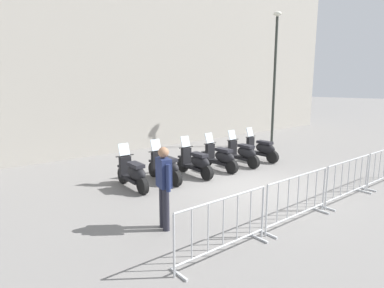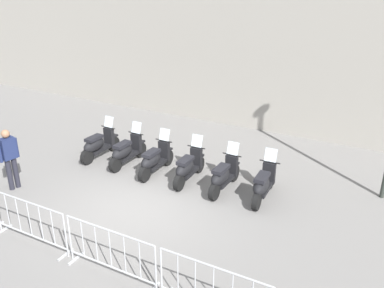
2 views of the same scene
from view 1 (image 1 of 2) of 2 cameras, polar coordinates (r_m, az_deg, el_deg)
ground_plane at (r=9.78m, az=10.10°, el=-7.30°), size 120.00×120.00×0.00m
motorcycle_0 at (r=9.45m, az=-10.15°, el=-5.07°), size 0.71×1.71×1.24m
motorcycle_1 at (r=9.99m, az=-4.58°, el=-4.07°), size 0.70×1.71×1.24m
motorcycle_2 at (r=10.55m, az=0.68°, el=-3.23°), size 0.68×1.71×1.24m
motorcycle_3 at (r=11.29m, az=4.93°, el=-2.35°), size 0.65×1.72×1.24m
motorcycle_4 at (r=12.04m, az=8.74°, el=-1.60°), size 0.70×1.71×1.24m
motorcycle_5 at (r=12.91m, az=11.86°, el=-0.88°), size 0.62×1.72×1.24m
barrier_segment_0 at (r=5.87m, az=5.44°, el=-14.24°), size 2.09×0.81×1.07m
barrier_segment_1 at (r=7.48m, az=17.88°, el=-9.14°), size 2.09×0.81×1.07m
barrier_segment_2 at (r=9.33m, az=25.47°, el=-5.72°), size 2.09×0.81×1.07m
barrier_segment_3 at (r=11.32m, az=30.41°, el=-3.41°), size 2.09×0.81×1.07m
street_lamp at (r=15.84m, az=14.20°, el=12.74°), size 0.36×0.36×6.08m
officer_near_row_end at (r=6.72m, az=-4.90°, el=-6.80°), size 0.34×0.51×1.73m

